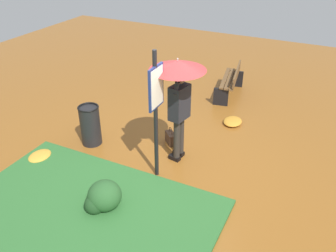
% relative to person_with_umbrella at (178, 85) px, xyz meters
% --- Properties ---
extents(ground_plane, '(18.00, 18.00, 0.00)m').
position_rel_person_with_umbrella_xyz_m(ground_plane, '(0.21, -0.08, -1.55)').
color(ground_plane, brown).
extents(person_with_umbrella, '(0.96, 0.96, 2.04)m').
position_rel_person_with_umbrella_xyz_m(person_with_umbrella, '(0.00, 0.00, 0.00)').
color(person_with_umbrella, '#2D2823').
rests_on(person_with_umbrella, ground_plane).
extents(info_sign_post, '(0.44, 0.07, 2.30)m').
position_rel_person_with_umbrella_xyz_m(info_sign_post, '(0.56, -0.13, -0.11)').
color(info_sign_post, black).
rests_on(info_sign_post, ground_plane).
extents(handbag, '(0.31, 0.31, 0.37)m').
position_rel_person_with_umbrella_xyz_m(handbag, '(-0.47, -0.37, -1.42)').
color(handbag, '#4C3323').
rests_on(handbag, ground_plane).
extents(park_bench, '(1.40, 0.61, 0.75)m').
position_rel_person_with_umbrella_xyz_m(park_bench, '(-3.21, 0.01, -1.15)').
color(park_bench, black).
rests_on(park_bench, ground_plane).
extents(trash_bin, '(0.42, 0.42, 0.83)m').
position_rel_person_with_umbrella_xyz_m(trash_bin, '(0.22, -1.81, -1.13)').
color(trash_bin, black).
rests_on(trash_bin, ground_plane).
extents(shrub_cluster, '(0.59, 0.54, 0.48)m').
position_rel_person_with_umbrella_xyz_m(shrub_cluster, '(1.71, -0.49, -1.33)').
color(shrub_cluster, '#285628').
rests_on(shrub_cluster, ground_plane).
extents(leaf_pile_near_person, '(0.47, 0.38, 0.10)m').
position_rel_person_with_umbrella_xyz_m(leaf_pile_near_person, '(1.11, -2.38, -1.50)').
color(leaf_pile_near_person, gold).
rests_on(leaf_pile_near_person, ground_plane).
extents(leaf_pile_by_bench, '(0.50, 0.40, 0.11)m').
position_rel_person_with_umbrella_xyz_m(leaf_pile_by_bench, '(-1.82, 0.53, -1.50)').
color(leaf_pile_by_bench, '#C68428').
rests_on(leaf_pile_by_bench, ground_plane).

